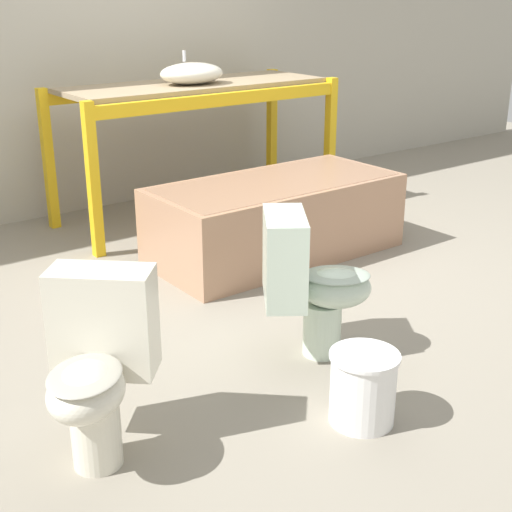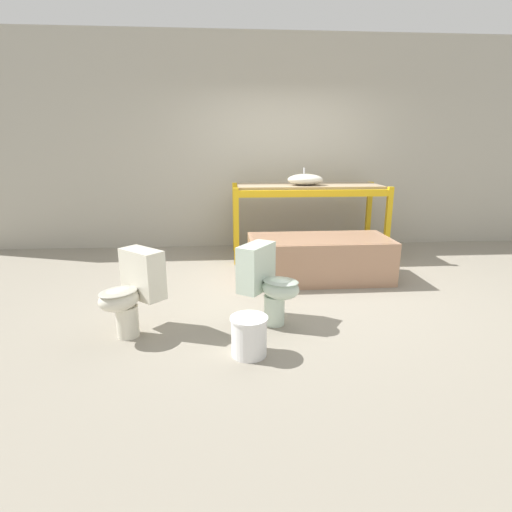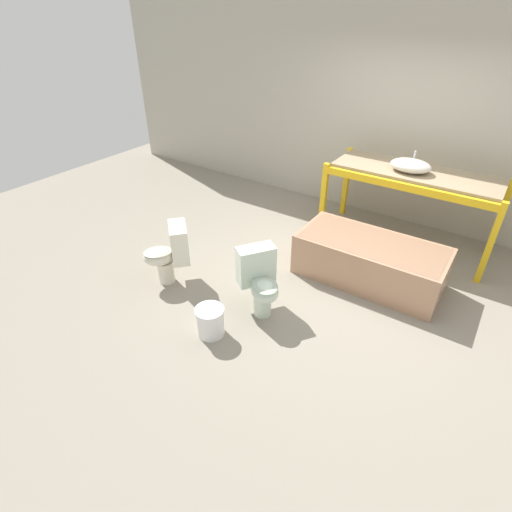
{
  "view_description": "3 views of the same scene",
  "coord_description": "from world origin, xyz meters",
  "px_view_note": "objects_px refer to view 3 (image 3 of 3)",
  "views": [
    {
      "loc": [
        -2.61,
        -3.47,
        1.71
      ],
      "look_at": [
        -0.73,
        -0.96,
        0.53
      ],
      "focal_mm": 50.0,
      "sensor_mm": 36.0,
      "label": 1
    },
    {
      "loc": [
        -0.87,
        -4.47,
        1.57
      ],
      "look_at": [
        -0.62,
        -1.06,
        0.63
      ],
      "focal_mm": 28.0,
      "sensor_mm": 36.0,
      "label": 2
    },
    {
      "loc": [
        1.35,
        -3.88,
        2.86
      ],
      "look_at": [
        -0.64,
        -0.97,
        0.58
      ],
      "focal_mm": 28.0,
      "sensor_mm": 36.0,
      "label": 3
    }
  ],
  "objects_px": {
    "bathtub_main": "(370,258)",
    "toilet_far": "(260,279)",
    "sink_basin": "(411,166)",
    "bucket_white": "(210,321)",
    "toilet_near": "(170,252)"
  },
  "relations": [
    {
      "from": "sink_basin",
      "to": "bucket_white",
      "type": "distance_m",
      "value": 3.12
    },
    {
      "from": "bathtub_main",
      "to": "bucket_white",
      "type": "distance_m",
      "value": 2.04
    },
    {
      "from": "sink_basin",
      "to": "toilet_near",
      "type": "relative_size",
      "value": 0.69
    },
    {
      "from": "bathtub_main",
      "to": "bucket_white",
      "type": "relative_size",
      "value": 5.37
    },
    {
      "from": "bathtub_main",
      "to": "toilet_far",
      "type": "height_order",
      "value": "toilet_far"
    },
    {
      "from": "sink_basin",
      "to": "bathtub_main",
      "type": "bearing_deg",
      "value": -90.13
    },
    {
      "from": "sink_basin",
      "to": "bathtub_main",
      "type": "xyz_separation_m",
      "value": [
        -0.0,
        -1.02,
        -0.83
      ]
    },
    {
      "from": "toilet_near",
      "to": "toilet_far",
      "type": "distance_m",
      "value": 1.17
    },
    {
      "from": "bathtub_main",
      "to": "bucket_white",
      "type": "xyz_separation_m",
      "value": [
        -0.95,
        -1.8,
        -0.13
      ]
    },
    {
      "from": "sink_basin",
      "to": "bucket_white",
      "type": "xyz_separation_m",
      "value": [
        -0.96,
        -2.82,
        -0.96
      ]
    },
    {
      "from": "sink_basin",
      "to": "bucket_white",
      "type": "bearing_deg",
      "value": -108.73
    },
    {
      "from": "bucket_white",
      "to": "sink_basin",
      "type": "bearing_deg",
      "value": 71.27
    },
    {
      "from": "bathtub_main",
      "to": "sink_basin",
      "type": "bearing_deg",
      "value": 89.48
    },
    {
      "from": "bathtub_main",
      "to": "toilet_far",
      "type": "relative_size",
      "value": 2.33
    },
    {
      "from": "toilet_near",
      "to": "toilet_far",
      "type": "xyz_separation_m",
      "value": [
        1.16,
        0.14,
        0.0
      ]
    }
  ]
}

